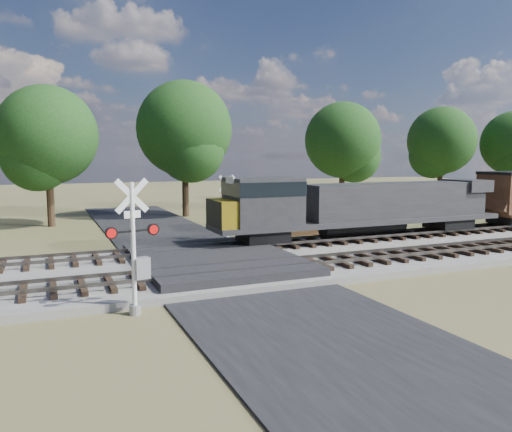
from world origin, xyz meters
name	(u,v)px	position (x,y,z in m)	size (l,w,h in m)	color
ground	(218,270)	(0.00, 0.00, 0.00)	(160.00, 160.00, 0.00)	#4D502A
ballast_bed	(390,249)	(10.00, 0.50, 0.15)	(140.00, 10.00, 0.30)	gray
road	(218,269)	(0.00, 0.00, 0.04)	(7.00, 60.00, 0.08)	black
crossing_panel	(215,261)	(0.00, 0.50, 0.32)	(7.00, 9.00, 0.62)	#262628
track_near	(299,264)	(3.12, -2.00, 0.41)	(140.00, 2.60, 0.33)	black
track_far	(255,246)	(3.12, 3.00, 0.41)	(140.00, 2.60, 0.33)	black
crossing_signal_near	(136,258)	(-4.49, -4.99, 1.87)	(1.79, 0.51, 4.48)	silver
crossing_signal_far	(226,214)	(2.96, 7.24, 1.69)	(1.63, 0.35, 4.05)	silver
equipment_shed	(293,212)	(8.50, 9.08, 1.34)	(3.98, 3.98, 2.64)	#4F2E22
treeline	(217,136)	(6.81, 20.17, 6.88)	(77.85, 10.85, 11.53)	black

